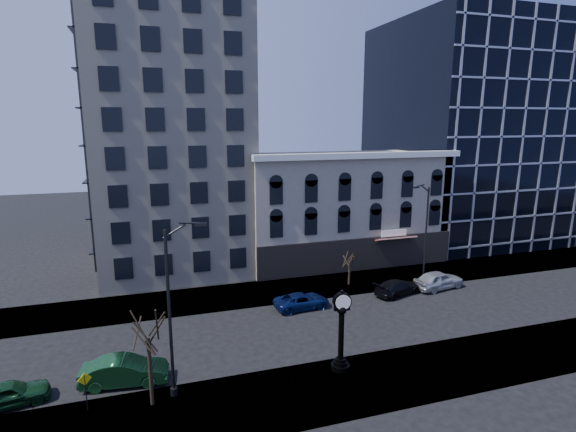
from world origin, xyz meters
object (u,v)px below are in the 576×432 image
object	(u,v)px
street_clock	(341,334)
street_lamp_near	(181,264)
car_near_a	(7,394)
car_near_b	(125,371)
warning_sign	(85,385)

from	to	relation	value
street_clock	street_lamp_near	bearing A→B (deg)	-173.01
car_near_a	car_near_b	size ratio (longest dim) A/B	0.84
car_near_a	car_near_b	bearing A→B (deg)	-99.29
street_clock	warning_sign	world-z (taller)	street_clock
street_lamp_near	street_clock	bearing A→B (deg)	0.02
street_lamp_near	car_near_b	distance (m)	8.22
street_clock	car_near_b	size ratio (longest dim) A/B	1.05
car_near_b	street_lamp_near	bearing A→B (deg)	-116.54
street_lamp_near	warning_sign	size ratio (longest dim) A/B	4.65
street_lamp_near	warning_sign	bearing A→B (deg)	-178.50
street_lamp_near	car_near_a	bearing A→B (deg)	170.33
car_near_a	warning_sign	bearing A→B (deg)	-126.87
street_clock	warning_sign	distance (m)	14.84
street_clock	car_near_a	bearing A→B (deg)	-177.93
street_clock	car_near_a	size ratio (longest dim) A/B	1.25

